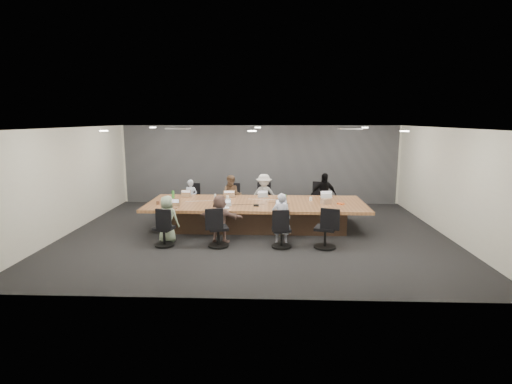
{
  "coord_description": "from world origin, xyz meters",
  "views": [
    {
      "loc": [
        0.42,
        -10.35,
        3.02
      ],
      "look_at": [
        0.0,
        0.4,
        1.05
      ],
      "focal_mm": 28.0,
      "sensor_mm": 36.0,
      "label": 1
    }
  ],
  "objects_px": {
    "chair_0": "(193,202)",
    "chair_5": "(218,231)",
    "conference_table": "(256,214)",
    "person_1": "(232,196)",
    "person_4": "(167,219)",
    "bottle_green_right": "(285,199)",
    "chair_1": "(233,202)",
    "laptop_2": "(264,197)",
    "mug_brown": "(158,203)",
    "laptop_3": "(326,197)",
    "laptop_0": "(187,196)",
    "chair_2": "(264,202)",
    "chair_7": "(325,231)",
    "person_2": "(264,196)",
    "chair_4": "(164,231)",
    "stapler": "(256,205)",
    "chair_6": "(281,233)",
    "person_3": "(324,195)",
    "canvas_bag": "(326,201)",
    "bottle_clear": "(215,197)",
    "bottle_green_left": "(173,195)",
    "person_6": "(281,218)",
    "person_5": "(220,219)",
    "laptop_6": "(281,209)",
    "person_0": "(191,198)",
    "laptop_1": "(230,196)",
    "snack_packet": "(341,204)",
    "laptop_5": "(223,208)",
    "laptop_4": "(173,208)",
    "chair_3": "(322,201)"
  },
  "relations": [
    {
      "from": "person_2",
      "to": "bottle_green_left",
      "type": "relative_size",
      "value": 4.89
    },
    {
      "from": "chair_6",
      "to": "person_3",
      "type": "xyz_separation_m",
      "value": [
        1.37,
        3.05,
        0.33
      ]
    },
    {
      "from": "chair_0",
      "to": "chair_5",
      "type": "distance_m",
      "value": 3.63
    },
    {
      "from": "chair_2",
      "to": "chair_7",
      "type": "distance_m",
      "value": 3.72
    },
    {
      "from": "conference_table",
      "to": "person_1",
      "type": "relative_size",
      "value": 4.6
    },
    {
      "from": "chair_4",
      "to": "stapler",
      "type": "bearing_deg",
      "value": 44.43
    },
    {
      "from": "canvas_bag",
      "to": "chair_2",
      "type": "bearing_deg",
      "value": 133.46
    },
    {
      "from": "laptop_4",
      "to": "laptop_2",
      "type": "bearing_deg",
      "value": 31.74
    },
    {
      "from": "person_1",
      "to": "chair_1",
      "type": "bearing_deg",
      "value": 89.66
    },
    {
      "from": "chair_1",
      "to": "laptop_0",
      "type": "bearing_deg",
      "value": 32.66
    },
    {
      "from": "bottle_clear",
      "to": "laptop_6",
      "type": "bearing_deg",
      "value": -27.64
    },
    {
      "from": "chair_1",
      "to": "bottle_clear",
      "type": "height_order",
      "value": "bottle_clear"
    },
    {
      "from": "chair_7",
      "to": "bottle_green_right",
      "type": "relative_size",
      "value": 3.44
    },
    {
      "from": "person_4",
      "to": "stapler",
      "type": "xyz_separation_m",
      "value": [
        2.17,
        0.81,
        0.18
      ]
    },
    {
      "from": "person_1",
      "to": "laptop_6",
      "type": "xyz_separation_m",
      "value": [
        1.47,
        -2.15,
        0.1
      ]
    },
    {
      "from": "person_4",
      "to": "bottle_green_right",
      "type": "relative_size",
      "value": 4.95
    },
    {
      "from": "laptop_0",
      "to": "stapler",
      "type": "distance_m",
      "value": 2.51
    },
    {
      "from": "bottle_clear",
      "to": "mug_brown",
      "type": "xyz_separation_m",
      "value": [
        -1.48,
        -0.55,
        -0.05
      ]
    },
    {
      "from": "chair_2",
      "to": "laptop_1",
      "type": "distance_m",
      "value": 1.39
    },
    {
      "from": "chair_1",
      "to": "stapler",
      "type": "distance_m",
      "value": 2.42
    },
    {
      "from": "person_3",
      "to": "laptop_4",
      "type": "xyz_separation_m",
      "value": [
        -4.19,
        -2.15,
        0.05
      ]
    },
    {
      "from": "laptop_5",
      "to": "laptop_0",
      "type": "bearing_deg",
      "value": 116.48
    },
    {
      "from": "chair_2",
      "to": "mug_brown",
      "type": "distance_m",
      "value": 3.55
    },
    {
      "from": "laptop_3",
      "to": "chair_3",
      "type": "bearing_deg",
      "value": -96.42
    },
    {
      "from": "laptop_1",
      "to": "person_6",
      "type": "height_order",
      "value": "person_6"
    },
    {
      "from": "person_1",
      "to": "snack_packet",
      "type": "distance_m",
      "value": 3.47
    },
    {
      "from": "chair_1",
      "to": "chair_2",
      "type": "relative_size",
      "value": 0.92
    },
    {
      "from": "laptop_0",
      "to": "person_1",
      "type": "height_order",
      "value": "person_1"
    },
    {
      "from": "bottle_clear",
      "to": "chair_6",
      "type": "bearing_deg",
      "value": -45.41
    },
    {
      "from": "person_0",
      "to": "bottle_green_left",
      "type": "xyz_separation_m",
      "value": [
        -0.27,
        -1.15,
        0.3
      ]
    },
    {
      "from": "person_6",
      "to": "stapler",
      "type": "bearing_deg",
      "value": -51.18
    },
    {
      "from": "laptop_0",
      "to": "person_5",
      "type": "bearing_deg",
      "value": 121.85
    },
    {
      "from": "chair_2",
      "to": "chair_7",
      "type": "relative_size",
      "value": 1.0
    },
    {
      "from": "laptop_2",
      "to": "person_2",
      "type": "bearing_deg",
      "value": -100.94
    },
    {
      "from": "laptop_2",
      "to": "bottle_green_right",
      "type": "bearing_deg",
      "value": 114.81
    },
    {
      "from": "person_3",
      "to": "laptop_1",
      "type": "bearing_deg",
      "value": -177.73
    },
    {
      "from": "chair_1",
      "to": "mug_brown",
      "type": "bearing_deg",
      "value": 46.62
    },
    {
      "from": "conference_table",
      "to": "bottle_green_left",
      "type": "bearing_deg",
      "value": 175.13
    },
    {
      "from": "laptop_2",
      "to": "mug_brown",
      "type": "xyz_separation_m",
      "value": [
        -2.84,
        -1.19,
        0.04
      ]
    },
    {
      "from": "stapler",
      "to": "person_0",
      "type": "bearing_deg",
      "value": 150.32
    },
    {
      "from": "conference_table",
      "to": "chair_5",
      "type": "bearing_deg",
      "value": -116.3
    },
    {
      "from": "conference_table",
      "to": "canvas_bag",
      "type": "bearing_deg",
      "value": -3.5
    },
    {
      "from": "person_4",
      "to": "bottle_green_right",
      "type": "xyz_separation_m",
      "value": [
        2.95,
        1.3,
        0.27
      ]
    },
    {
      "from": "chair_5",
      "to": "mug_brown",
      "type": "height_order",
      "value": "mug_brown"
    },
    {
      "from": "bottle_green_left",
      "to": "bottle_clear",
      "type": "height_order",
      "value": "bottle_green_left"
    },
    {
      "from": "chair_2",
      "to": "laptop_5",
      "type": "distance_m",
      "value": 2.73
    },
    {
      "from": "person_5",
      "to": "bottle_green_left",
      "type": "xyz_separation_m",
      "value": [
        -1.54,
        1.55,
        0.28
      ]
    },
    {
      "from": "chair_5",
      "to": "laptop_3",
      "type": "bearing_deg",
      "value": 24.37
    },
    {
      "from": "laptop_0",
      "to": "mug_brown",
      "type": "bearing_deg",
      "value": 66.89
    },
    {
      "from": "snack_packet",
      "to": "chair_6",
      "type": "bearing_deg",
      "value": -137.23
    }
  ]
}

